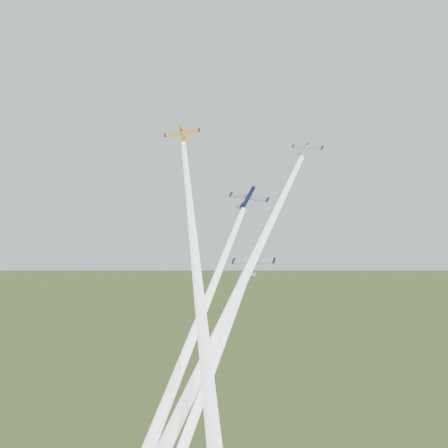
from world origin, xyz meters
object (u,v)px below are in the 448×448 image
(plane_silver_right, at_px, (307,147))
(plane_yellow, at_px, (183,134))
(plane_silver_low, at_px, (252,262))
(plane_navy, at_px, (248,198))

(plane_silver_right, bearing_deg, plane_yellow, -150.18)
(plane_silver_right, bearing_deg, plane_silver_low, -101.84)
(plane_silver_right, height_order, plane_silver_low, plane_silver_right)
(plane_yellow, height_order, plane_silver_low, plane_yellow)
(plane_navy, relative_size, plane_silver_right, 1.23)
(plane_yellow, xyz_separation_m, plane_navy, (13.82, -1.93, -13.32))
(plane_silver_low, bearing_deg, plane_silver_right, 72.04)
(plane_yellow, relative_size, plane_navy, 0.92)
(plane_navy, height_order, plane_silver_right, plane_silver_right)
(plane_yellow, xyz_separation_m, plane_silver_low, (16.03, -9.86, -25.21))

